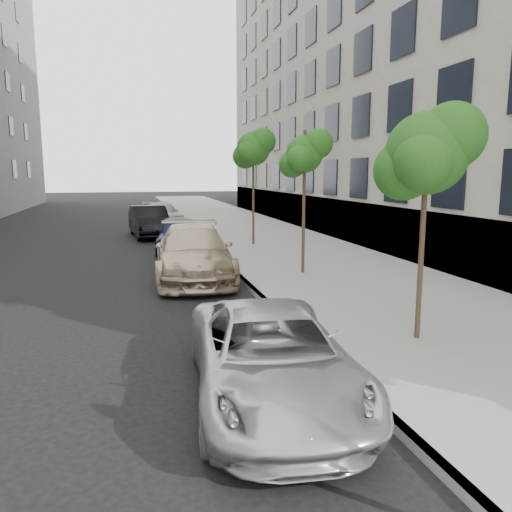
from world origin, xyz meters
name	(u,v)px	position (x,y,z in m)	size (l,w,h in m)	color
ground	(279,396)	(0.00, 0.00, 0.00)	(160.00, 160.00, 0.00)	black
sidewalk	(234,224)	(4.30, 24.00, 0.07)	(6.40, 72.00, 0.14)	gray
curb	(184,225)	(1.18, 24.00, 0.07)	(0.15, 72.00, 0.14)	#9E9B93
tree_near	(428,153)	(3.23, 1.50, 3.60)	(1.80, 1.60, 4.35)	#38281C
tree_mid	(305,154)	(3.23, 8.00, 3.80)	(1.53, 1.33, 4.42)	#38281C
tree_far	(254,149)	(3.23, 14.50, 4.24)	(1.76, 1.56, 4.98)	#38281C
minivan	(271,356)	(-0.14, -0.05, 0.65)	(2.17, 4.71, 1.31)	#BABCBF
suv	(194,252)	(-0.16, 8.57, 0.81)	(2.28, 5.62, 1.63)	tan
sedan_blue	(178,234)	(-0.10, 14.13, 0.73)	(1.73, 4.30, 1.47)	black
sedan_black	(150,221)	(-1.07, 19.25, 0.78)	(1.66, 4.75, 1.57)	black
sedan_rear	(162,214)	(-0.10, 24.74, 0.69)	(1.94, 4.76, 1.38)	gray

